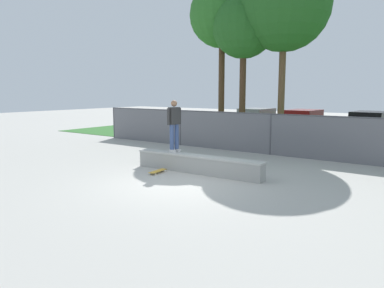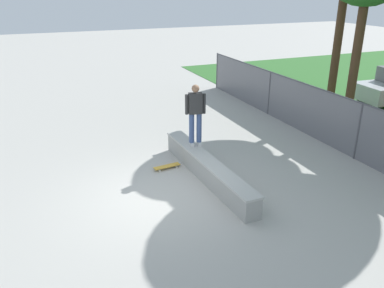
% 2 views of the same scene
% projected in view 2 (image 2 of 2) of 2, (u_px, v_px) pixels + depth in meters
% --- Properties ---
extents(ground_plane, '(80.00, 80.00, 0.00)m').
position_uv_depth(ground_plane, '(158.00, 197.00, 10.03)').
color(ground_plane, '#ADAAA3').
extents(concrete_ledge, '(4.80, 0.66, 0.61)m').
position_uv_depth(concrete_ledge, '(207.00, 169.00, 10.88)').
color(concrete_ledge, '#999993').
rests_on(concrete_ledge, ground).
extents(skateboarder, '(0.34, 0.59, 1.82)m').
position_uv_depth(skateboarder, '(195.00, 112.00, 11.33)').
color(skateboarder, beige).
rests_on(skateboarder, concrete_ledge).
extents(skateboard, '(0.29, 0.82, 0.09)m').
position_uv_depth(skateboard, '(167.00, 166.00, 11.58)').
color(skateboard, gold).
rests_on(skateboard, ground).
extents(chainlink_fence, '(19.75, 0.07, 1.79)m').
position_uv_depth(chainlink_fence, '(359.00, 129.00, 11.92)').
color(chainlink_fence, '#4C4C51').
rests_on(chainlink_fence, ground).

